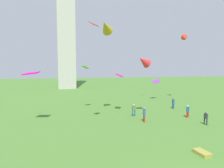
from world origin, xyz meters
TOP-DOWN VIEW (x-y plane):
  - person_0 at (8.71, 10.95)m, footprint 0.30×0.48m
  - person_1 at (9.86, 19.86)m, footprint 0.33×0.54m
  - person_2 at (2.14, 13.86)m, footprint 0.38×0.55m
  - person_3 at (8.70, 14.39)m, footprint 0.51×0.45m
  - person_4 at (1.85, 16.80)m, footprint 0.52×0.34m
  - kite_flying_0 at (0.47, 19.27)m, footprint 1.55×1.76m
  - kite_flying_1 at (-4.29, 22.27)m, footprint 1.42×1.40m
  - kite_flying_2 at (-4.34, 12.45)m, footprint 1.18×1.22m
  - kite_flying_3 at (10.22, 30.94)m, footprint 0.92×1.03m
  - kite_flying_4 at (-11.20, 16.00)m, footprint 1.99×1.63m
  - kite_flying_5 at (11.19, 28.70)m, footprint 1.69×1.10m
  - kite_flying_6 at (15.94, 26.08)m, footprint 1.86×2.36m
  - kite_flying_7 at (3.15, 16.69)m, footprint 2.47×2.07m
  - kite_flying_8 at (-1.95, 17.46)m, footprint 2.41×2.81m
  - kite_bundle_0 at (2.89, 4.31)m, footprint 0.90×1.38m

SIDE VIEW (x-z plane):
  - kite_bundle_0 at x=2.89m, z-range 0.00..0.28m
  - person_0 at x=8.71m, z-range 0.10..1.67m
  - person_3 at x=8.70m, z-range 0.11..1.80m
  - person_4 at x=1.85m, z-range 0.11..1.82m
  - person_1 at x=9.86m, z-range 0.12..1.87m
  - person_2 at x=2.14m, z-range 0.12..1.95m
  - kite_flying_5 at x=11.19m, z-range 3.45..4.44m
  - kite_flying_0 at x=0.47m, z-range 5.35..5.86m
  - kite_flying_4 at x=-11.20m, z-range 5.86..6.33m
  - kite_flying_1 at x=-4.29m, z-range 6.54..7.13m
  - kite_flying_3 at x=10.22m, z-range 7.18..7.72m
  - kite_flying_7 at x=3.15m, z-range 6.71..8.61m
  - kite_flying_2 at x=-4.34m, z-range 11.07..11.54m
  - kite_flying_8 at x=-1.95m, z-range 11.11..13.22m
  - kite_flying_6 at x=15.94m, z-range 11.70..13.49m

